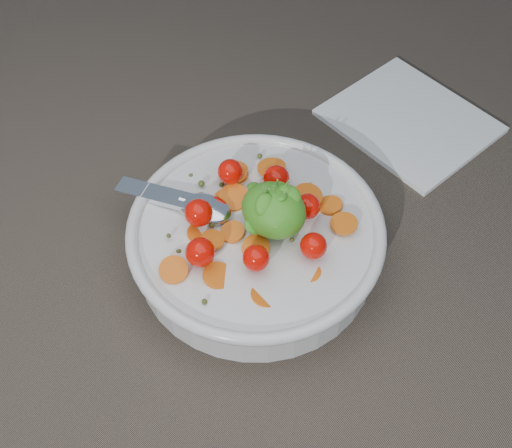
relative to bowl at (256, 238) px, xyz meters
The scene contains 3 objects.
ground 0.04m from the bowl, 134.86° to the left, with size 6.00×6.00×0.00m, color brown.
bowl is the anchor object (origin of this frame).
napkin 0.25m from the bowl, 86.11° to the left, with size 0.16×0.14×0.01m, color white.
Camera 1 is at (0.24, -0.29, 0.50)m, focal length 45.00 mm.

